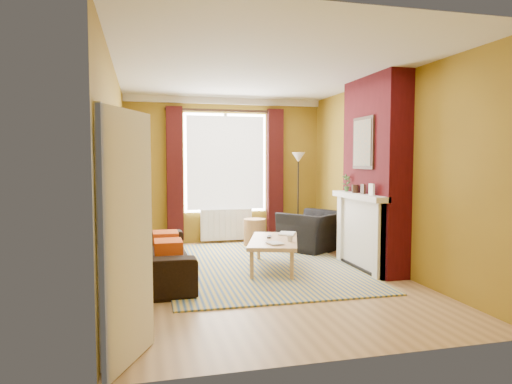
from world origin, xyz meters
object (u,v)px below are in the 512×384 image
coffee_table (274,243)px  wicker_stool (255,233)px  sofa (155,253)px  armchair (313,231)px  floor_lamp (298,171)px

coffee_table → wicker_stool: size_ratio=2.90×
sofa → coffee_table: (1.70, 0.04, 0.06)m
coffee_table → sofa: bearing=-160.0°
coffee_table → armchair: bearing=66.8°
sofa → armchair: bearing=-65.7°
armchair → wicker_stool: armchair is taller
sofa → floor_lamp: floor_lamp is taller
sofa → wicker_stool: bearing=-44.7°
floor_lamp → armchair: bearing=-89.9°
armchair → wicker_stool: size_ratio=2.07×
sofa → armchair: size_ratio=2.22×
sofa → coffee_table: sofa is taller
sofa → floor_lamp: 3.62m
sofa → armchair: (2.78, 1.25, 0.00)m
sofa → floor_lamp: bearing=-53.2°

